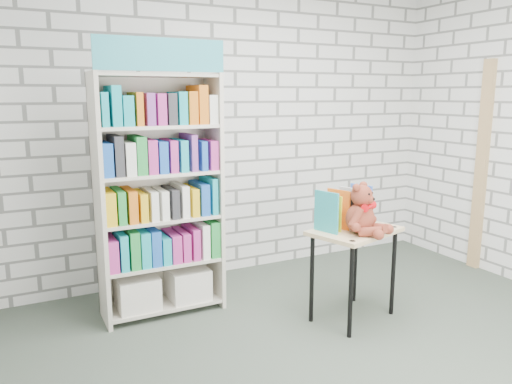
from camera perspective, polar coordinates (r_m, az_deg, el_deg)
name	(u,v)px	position (r m, az deg, el deg)	size (l,w,h in m)	color
ground	(360,359)	(3.63, 11.81, -18.19)	(4.50, 4.50, 0.00)	#3E493E
room_shell	(372,91)	(3.18, 13.10, 11.19)	(4.52, 4.02, 2.81)	silver
bookshelf	(159,194)	(4.02, -10.98, -0.25)	(0.96, 0.37, 2.16)	beige
display_table	(355,242)	(3.99, 11.20, -5.61)	(0.79, 0.65, 0.73)	#D2B17E
table_books	(344,209)	(3.99, 10.03, -1.93)	(0.52, 0.34, 0.28)	teal
teddy_bear	(363,213)	(3.81, 12.16, -2.40)	(0.37, 0.35, 0.39)	maroon
door_trim	(481,167)	(5.49, 24.36, 2.65)	(0.05, 0.12, 2.10)	tan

